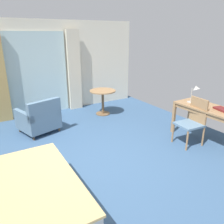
# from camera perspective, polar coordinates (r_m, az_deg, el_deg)

# --- Properties ---
(ground) EXTENTS (6.44, 7.10, 0.10)m
(ground) POSITION_cam_1_polar(r_m,az_deg,el_deg) (4.09, -5.08, -13.88)
(ground) COLOR #38567A
(wall_back) EXTENTS (6.04, 0.12, 2.55)m
(wall_back) POSITION_cam_1_polar(r_m,az_deg,el_deg) (6.61, -18.39, 10.50)
(wall_back) COLOR silver
(wall_back) RESTS_ON ground
(balcony_glass_door) EXTENTS (1.60, 0.02, 2.25)m
(balcony_glass_door) POSITION_cam_1_polar(r_m,az_deg,el_deg) (6.56, -18.28, 9.07)
(balcony_glass_door) COLOR silver
(balcony_glass_door) RESTS_ON ground
(curtain_panel_right) EXTENTS (0.37, 0.10, 2.30)m
(curtain_panel_right) POSITION_cam_1_polar(r_m,az_deg,el_deg) (6.76, -9.58, 10.28)
(curtain_panel_right) COLOR beige
(curtain_panel_right) RESTS_ON ground
(writing_desk) EXTENTS (0.66, 1.43, 0.75)m
(writing_desk) POSITION_cam_1_polar(r_m,az_deg,el_deg) (5.08, 23.46, 0.16)
(writing_desk) COLOR #9E754C
(writing_desk) RESTS_ON ground
(desk_chair) EXTENTS (0.51, 0.48, 0.96)m
(desk_chair) POSITION_cam_1_polar(r_m,az_deg,el_deg) (4.86, 19.88, -1.85)
(desk_chair) COLOR slate
(desk_chair) RESTS_ON ground
(desk_lamp) EXTENTS (0.17, 0.26, 0.42)m
(desk_lamp) POSITION_cam_1_polar(r_m,az_deg,el_deg) (5.14, 20.40, 5.20)
(desk_lamp) COLOR #B7B2A8
(desk_lamp) RESTS_ON writing_desk
(closed_book) EXTENTS (0.27, 0.36, 0.04)m
(closed_book) POSITION_cam_1_polar(r_m,az_deg,el_deg) (4.96, 26.34, 0.61)
(closed_book) COLOR maroon
(closed_book) RESTS_ON writing_desk
(armchair_by_window) EXTENTS (0.95, 0.94, 0.82)m
(armchair_by_window) POSITION_cam_1_polar(r_m,az_deg,el_deg) (5.42, -18.01, -1.63)
(armchair_by_window) COLOR slate
(armchair_by_window) RESTS_ON ground
(round_cafe_table) EXTENTS (0.72, 0.72, 0.69)m
(round_cafe_table) POSITION_cam_1_polar(r_m,az_deg,el_deg) (6.29, -2.37, 3.98)
(round_cafe_table) COLOR #9E754C
(round_cafe_table) RESTS_ON ground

